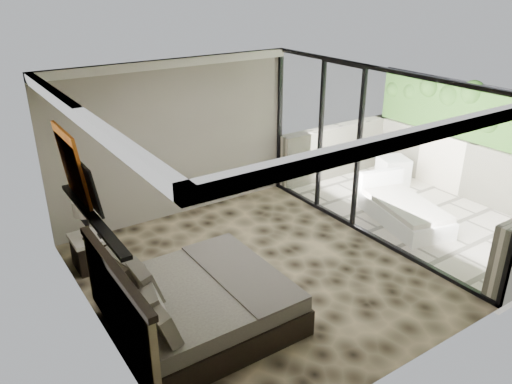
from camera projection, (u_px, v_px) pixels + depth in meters
floor at (255, 274)px, 7.36m from camera, size 5.00×5.00×0.00m
ceiling at (255, 85)px, 6.24m from camera, size 4.50×5.00×0.02m
back_wall at (175, 140)px, 8.69m from camera, size 4.50×0.02×2.80m
left_wall at (91, 230)px, 5.65m from camera, size 0.02×5.00×2.80m
glass_wall at (372, 156)px, 7.95m from camera, size 0.08×5.00×2.80m
terrace_slab at (422, 215)px, 9.30m from camera, size 3.00×5.00×0.12m
parapet_far at (471, 170)px, 9.75m from camera, size 0.30×5.00×1.10m
foliage_hedge at (481, 115)px, 9.31m from camera, size 0.36×4.60×1.10m
picture_ledge at (92, 217)px, 5.72m from camera, size 0.12×2.20×0.05m
bed at (195, 303)px, 6.14m from camera, size 2.09×2.02×1.15m
nightstand at (92, 250)px, 7.45m from camera, size 0.71×0.71×0.54m
table_lamp at (86, 214)px, 7.14m from camera, size 0.33×0.33×0.61m
abstract_canvas at (72, 165)px, 5.94m from camera, size 0.13×0.90×0.90m
framed_print at (90, 188)px, 5.67m from camera, size 0.11×0.50×0.60m
ottoman at (393, 171)px, 10.46m from camera, size 0.73×0.73×0.56m
lounger at (403, 210)px, 8.86m from camera, size 1.30×1.93×0.69m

